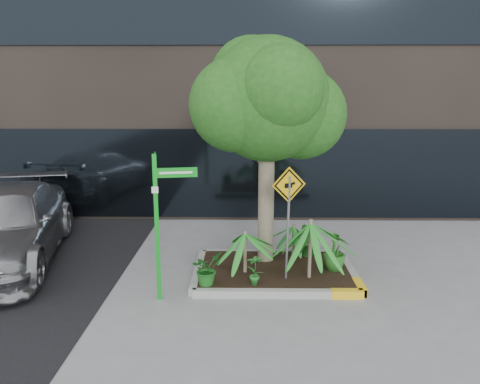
{
  "coord_description": "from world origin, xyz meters",
  "views": [
    {
      "loc": [
        -0.4,
        -8.93,
        3.83
      ],
      "look_at": [
        -0.52,
        0.2,
        1.8
      ],
      "focal_mm": 35.0,
      "sensor_mm": 36.0,
      "label": 1
    }
  ],
  "objects_px": {
    "tree": "(267,100)",
    "parked_car": "(5,226)",
    "street_sign_post": "(159,211)",
    "cattle_sign": "(288,204)"
  },
  "relations": [
    {
      "from": "tree",
      "to": "parked_car",
      "type": "height_order",
      "value": "tree"
    },
    {
      "from": "tree",
      "to": "cattle_sign",
      "type": "xyz_separation_m",
      "value": [
        0.38,
        -1.12,
        -1.93
      ]
    },
    {
      "from": "parked_car",
      "to": "cattle_sign",
      "type": "height_order",
      "value": "cattle_sign"
    },
    {
      "from": "cattle_sign",
      "to": "parked_car",
      "type": "bearing_deg",
      "value": 148.25
    },
    {
      "from": "tree",
      "to": "street_sign_post",
      "type": "height_order",
      "value": "tree"
    },
    {
      "from": "tree",
      "to": "street_sign_post",
      "type": "bearing_deg",
      "value": -140.13
    },
    {
      "from": "tree",
      "to": "parked_car",
      "type": "xyz_separation_m",
      "value": [
        -5.82,
        0.2,
        -2.79
      ]
    },
    {
      "from": "street_sign_post",
      "to": "cattle_sign",
      "type": "distance_m",
      "value": 2.43
    },
    {
      "from": "tree",
      "to": "parked_car",
      "type": "distance_m",
      "value": 6.46
    },
    {
      "from": "street_sign_post",
      "to": "tree",
      "type": "bearing_deg",
      "value": 30.04
    }
  ]
}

